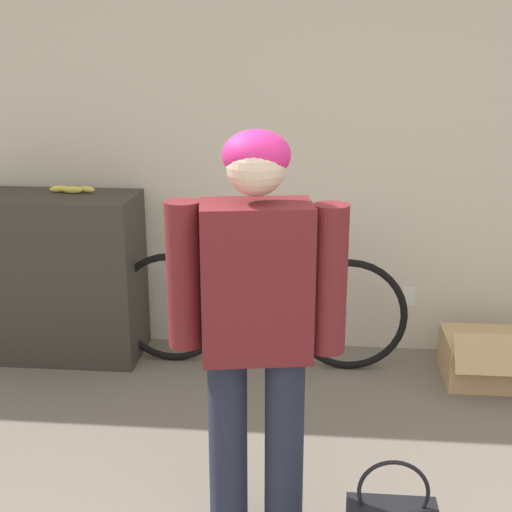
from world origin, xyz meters
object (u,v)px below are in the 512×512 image
Objects in this scene: cardboard_box at (494,358)px; person at (256,313)px; banana at (72,189)px; bicycle at (258,307)px.

person is at bearing -130.68° from cardboard_box.
banana is 0.52× the size of cardboard_box.
banana is (-1.25, 1.64, 0.10)m from person.
cardboard_box is (2.48, -0.21, -0.89)m from banana.
bicycle is at bearing 85.21° from person.
banana is (-1.12, 0.13, 0.66)m from bicycle.
cardboard_box is at bearing -4.77° from banana.
person is at bearing -84.12° from bicycle.
banana is at bearing 175.23° from cardboard_box.
person is 2.05m from cardboard_box.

